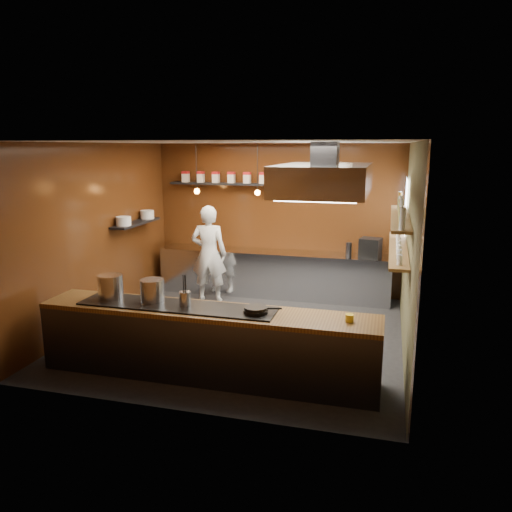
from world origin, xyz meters
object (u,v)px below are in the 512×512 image
(extractor_hood, at_px, (324,179))
(stockpot_large, at_px, (110,287))
(stockpot_small, at_px, (152,290))
(chef, at_px, (209,254))
(espresso_machine, at_px, (370,248))

(extractor_hood, relative_size, stockpot_large, 6.08)
(stockpot_small, bearing_deg, chef, 96.16)
(extractor_hood, bearing_deg, chef, 141.86)
(extractor_hood, relative_size, espresso_machine, 5.46)
(stockpot_large, distance_m, stockpot_small, 0.60)
(stockpot_small, bearing_deg, espresso_machine, 53.92)
(stockpot_small, bearing_deg, stockpot_large, -178.21)
(stockpot_small, xyz_separation_m, espresso_machine, (2.65, 3.64, -0.00))
(chef, bearing_deg, espresso_machine, -175.74)
(extractor_hood, distance_m, chef, 3.43)
(stockpot_small, distance_m, chef, 3.04)
(espresso_machine, bearing_deg, extractor_hood, -91.04)
(espresso_machine, height_order, chef, chef)
(stockpot_large, bearing_deg, chef, 84.74)
(stockpot_large, height_order, stockpot_small, stockpot_large)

